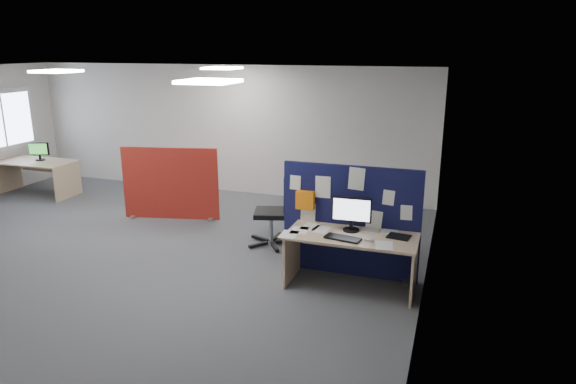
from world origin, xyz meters
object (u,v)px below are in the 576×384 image
(office_chair, at_px, (279,204))
(monitor_second, at_px, (39,151))
(second_desk, at_px, (37,169))
(main_desk, at_px, (352,247))
(red_divider, at_px, (171,184))
(navy_divider, at_px, (349,221))
(monitor_main, at_px, (352,212))

(office_chair, bearing_deg, monitor_second, 152.40)
(second_desk, relative_size, monitor_second, 4.14)
(main_desk, bearing_deg, office_chair, 141.80)
(red_divider, bearing_deg, monitor_second, 157.64)
(navy_divider, bearing_deg, monitor_main, -71.12)
(red_divider, distance_m, office_chair, 2.38)
(monitor_main, distance_m, red_divider, 4.00)
(office_chair, bearing_deg, second_desk, 153.00)
(second_desk, bearing_deg, monitor_second, 32.34)
(monitor_second, bearing_deg, monitor_main, -36.04)
(main_desk, bearing_deg, red_divider, 155.14)
(red_divider, bearing_deg, office_chair, -27.76)
(navy_divider, height_order, red_divider, navy_divider)
(main_desk, distance_m, second_desk, 7.60)
(main_desk, relative_size, red_divider, 0.97)
(red_divider, bearing_deg, main_desk, -37.65)
(red_divider, height_order, office_chair, red_divider)
(navy_divider, xyz_separation_m, main_desk, (0.12, -0.36, -0.22))
(red_divider, xyz_separation_m, second_desk, (-3.57, 0.54, -0.09))
(office_chair, bearing_deg, main_desk, -54.07)
(navy_divider, distance_m, monitor_main, 0.32)
(navy_divider, xyz_separation_m, monitor_second, (-7.06, 1.94, 0.16))
(monitor_main, bearing_deg, navy_divider, 106.59)
(main_desk, height_order, monitor_second, monitor_second)
(red_divider, xyz_separation_m, monitor_second, (-3.49, 0.59, 0.29))
(main_desk, bearing_deg, second_desk, 162.78)
(second_desk, height_order, monitor_second, monitor_second)
(navy_divider, bearing_deg, office_chair, 149.78)
(second_desk, bearing_deg, monitor_main, -16.44)
(navy_divider, relative_size, monitor_second, 4.60)
(navy_divider, bearing_deg, main_desk, -71.08)
(second_desk, relative_size, office_chair, 1.42)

